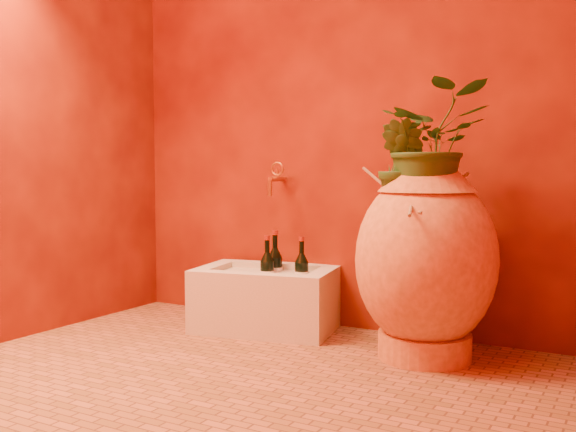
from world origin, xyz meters
The scene contains 11 objects.
floor centered at (0.00, 0.00, 0.00)m, with size 2.50×2.50×0.00m, color #975331.
wall_back centered at (0.00, 1.00, 1.25)m, with size 2.50×0.02×2.50m, color #500C04.
wall_left centered at (-1.25, 0.00, 1.25)m, with size 0.02×2.00×2.50m, color #500C04.
amphora centered at (0.56, 0.65, 0.43)m, with size 0.79×0.79×0.87m.
stone_basin centered at (-0.30, 0.75, 0.15)m, with size 0.76×0.59×0.32m.
wine_bottle_a centered at (-0.31, 0.77, 0.28)m, with size 0.07×0.07×0.30m.
wine_bottle_b centered at (-0.15, 0.85, 0.28)m, with size 0.07×0.07×0.30m.
wine_bottle_c centered at (-0.31, 0.85, 0.29)m, with size 0.08×0.08×0.32m.
wall_tap centered at (-0.34, 0.91, 0.77)m, with size 0.08×0.16×0.18m.
plant_main centered at (0.57, 0.65, 0.92)m, with size 0.45×0.39×0.51m, color #25491A.
plant_side centered at (0.47, 0.59, 0.83)m, with size 0.21×0.17×0.39m, color #25491A.
Camera 1 is at (1.38, -2.01, 0.81)m, focal length 40.00 mm.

